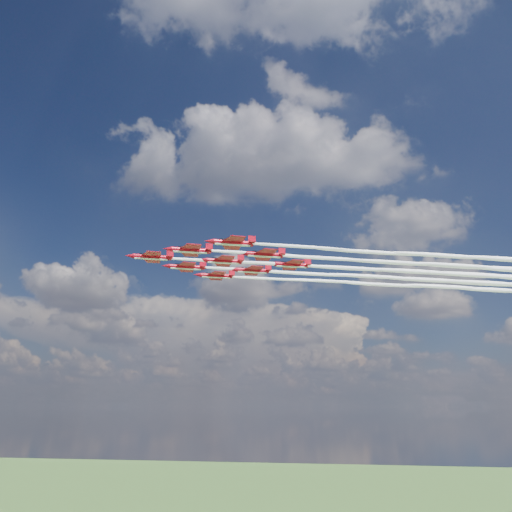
# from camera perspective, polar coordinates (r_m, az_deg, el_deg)

# --- Properties ---
(jet_lead) EXTENTS (140.53, 59.08, 2.87)m
(jet_lead) POSITION_cam_1_polar(r_m,az_deg,el_deg) (143.32, 18.02, -1.74)
(jet_lead) COLOR #AC091A
(jet_row2_port) EXTENTS (140.53, 59.08, 2.87)m
(jet_row2_port) POSITION_cam_1_polar(r_m,az_deg,el_deg) (141.80, 22.62, -1.10)
(jet_row2_port) COLOR #AC091A
(jet_row2_starb) EXTENTS (140.53, 59.08, 2.87)m
(jet_row2_starb) POSITION_cam_1_polar(r_m,az_deg,el_deg) (154.02, 19.58, -2.60)
(jet_row2_starb) COLOR #AC091A
(jet_row3_centre) EXTENTS (140.53, 59.08, 2.87)m
(jet_row3_centre) POSITION_cam_1_polar(r_m,az_deg,el_deg) (152.76, 23.88, -2.01)
(jet_row3_centre) COLOR #AC091A
(jet_row3_starb) EXTENTS (140.53, 59.08, 2.87)m
(jet_row3_starb) POSITION_cam_1_polar(r_m,az_deg,el_deg) (164.86, 20.94, -3.35)
(jet_row3_starb) COLOR #AC091A
(jet_row4_starb) EXTENTS (140.53, 59.08, 2.87)m
(jet_row4_starb) POSITION_cam_1_polar(r_m,az_deg,el_deg) (163.83, 24.96, -2.80)
(jet_row4_starb) COLOR #AC091A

